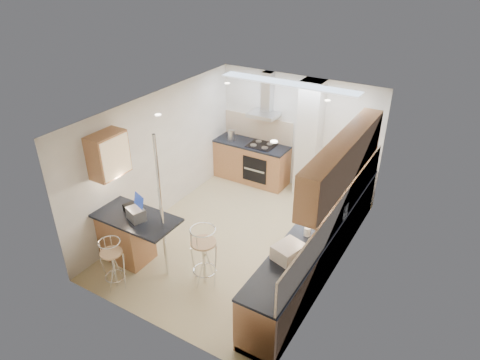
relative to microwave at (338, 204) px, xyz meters
The scene contains 16 objects.
ground 1.99m from the microwave, 166.39° to the right, with size 4.80×4.80×0.00m, color beige.
room_shell 1.40m from the microwave, behind, with size 3.64×4.84×2.51m.
right_counter 0.73m from the microwave, 108.62° to the right, with size 0.63×4.40×0.92m.
back_counter 3.15m from the microwave, 146.58° to the left, with size 1.70×0.63×0.92m.
peninsula 3.37m from the microwave, 146.22° to the right, with size 1.47×0.72×0.94m.
microwave is the anchor object (origin of this frame).
laptop 3.27m from the microwave, 144.73° to the right, with size 0.29×0.22×0.20m, color #919498.
bag 3.40m from the microwave, 148.42° to the right, with size 0.23×0.17×0.13m, color black.
bar_stool_near 3.71m from the microwave, 137.27° to the right, with size 0.36×0.36×0.88m, color tan, non-canonical shape.
bar_stool_end 2.33m from the microwave, 132.42° to the right, with size 0.42×0.42×1.04m, color tan, non-canonical shape.
jar_a 0.41m from the microwave, 111.85° to the left, with size 0.12×0.12×0.18m, color silver.
jar_b 0.14m from the microwave, 118.68° to the left, with size 0.11×0.11×0.14m, color silver.
jar_c 1.21m from the microwave, 87.89° to the right, with size 0.14×0.14×0.20m, color #B5AB90.
jar_d 0.89m from the microwave, 101.20° to the right, with size 0.10×0.10×0.14m, color white.
bread_bin 1.51m from the microwave, 97.27° to the right, with size 0.33×0.42×0.22m, color silver.
kettle 3.48m from the microwave, 152.02° to the left, with size 0.16×0.16×0.23m, color silver.
Camera 1 is at (3.29, -5.53, 4.78)m, focal length 32.00 mm.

